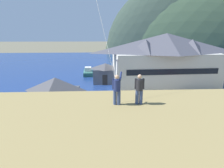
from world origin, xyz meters
The scene contains 22 objects.
ground_plane centered at (0.00, 0.00, 0.00)m, with size 600.00×600.00×0.00m, color #66604C.
parking_lot_pad centered at (0.00, 5.00, 0.05)m, with size 40.00×20.00×0.10m, color gray.
bay_water centered at (0.00, 60.00, 0.01)m, with size 360.00×84.00×0.03m, color navy.
far_hill_west_ridge centered at (50.04, 109.44, 0.00)m, with size 98.94×61.99×91.95m, color #2D3D33.
far_hill_east_peak centered at (57.35, 117.81, 0.00)m, with size 114.93×50.61×51.53m, color #42513D.
far_hill_center_saddle centered at (58.11, 110.38, 0.00)m, with size 105.89×75.80×84.85m, color #334733.
far_hill_far_shoulder centered at (83.16, 112.96, 0.00)m, with size 146.42×70.46×54.59m, color #3D4C38.
harbor_lodge centered at (10.76, 21.59, 5.91)m, with size 23.27×10.94×11.11m.
storage_shed_near_lot centered at (-9.16, 7.77, 2.68)m, with size 6.57×6.24×5.15m.
storage_shed_waterside centered at (-1.95, 24.34, 2.38)m, with size 5.86×4.37×4.59m.
wharf_dock centered at (-2.95, 34.93, 0.35)m, with size 3.20×15.57×0.70m.
moored_boat_wharfside centered at (-6.55, 34.52, 0.72)m, with size 2.94×7.94×2.16m.
moored_boat_outer_mooring centered at (0.70, 34.21, 0.72)m, with size 2.92×8.13×2.16m.
parked_car_mid_row_near centered at (-8.58, 1.63, 1.06)m, with size 4.25×2.16×1.82m.
parked_car_front_row_silver centered at (5.50, 6.84, 1.06)m, with size 4.27×2.20×1.82m.
parked_car_mid_row_center centered at (-13.45, 1.26, 1.06)m, with size 4.22×2.08×1.82m.
parked_car_front_row_end centered at (-1.97, 5.44, 1.06)m, with size 4.33×2.32×1.82m.
parked_car_lone_by_shed centered at (5.91, 0.84, 1.06)m, with size 4.23×2.12×1.82m.
parked_car_mid_row_far centered at (15.15, 7.53, 1.06)m, with size 4.35×2.36×1.82m.
parking_light_pole centered at (-0.39, 10.56, 4.15)m, with size 0.24×0.78×7.02m.
person_kite_flyer centered at (-1.92, -7.52, 7.87)m, with size 0.60×0.62×1.86m.
person_companion centered at (-0.65, -7.50, 7.86)m, with size 0.55×0.40×1.74m.
Camera 1 is at (-2.76, -17.66, 10.80)m, focal length 30.25 mm.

